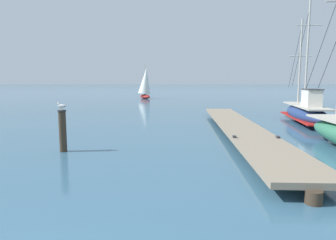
{
  "coord_description": "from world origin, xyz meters",
  "views": [
    {
      "loc": [
        2.34,
        -2.19,
        2.57
      ],
      "look_at": [
        2.24,
        6.77,
        1.4
      ],
      "focal_mm": 32.52,
      "sensor_mm": 36.0,
      "label": 1
    }
  ],
  "objects": [
    {
      "name": "distant_sailboat",
      "position": [
        -1.33,
        40.99,
        2.12
      ],
      "size": [
        2.55,
        3.62,
        4.84
      ],
      "color": "#AD2823",
      "rests_on": "ground"
    },
    {
      "name": "fishing_boat_0",
      "position": [
        10.53,
        16.26,
        0.67
      ],
      "size": [
        2.54,
        8.2,
        7.31
      ],
      "color": "navy",
      "rests_on": "ground"
    },
    {
      "name": "perched_seagull",
      "position": [
        -1.57,
        8.58,
        1.67
      ],
      "size": [
        0.38,
        0.18,
        0.27
      ],
      "color": "gold",
      "rests_on": "mooring_piling"
    },
    {
      "name": "mooring_piling",
      "position": [
        -1.58,
        8.58,
        0.8
      ],
      "size": [
        0.3,
        0.3,
        1.52
      ],
      "color": "#3D3023",
      "rests_on": "ground"
    },
    {
      "name": "floating_dock",
      "position": [
        5.61,
        12.3,
        0.36
      ],
      "size": [
        2.37,
        17.1,
        0.53
      ],
      "color": "gray",
      "rests_on": "ground"
    }
  ]
}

